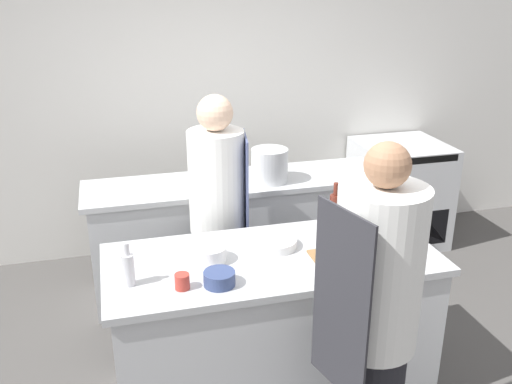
% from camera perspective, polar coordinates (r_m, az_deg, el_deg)
% --- Properties ---
extents(wall_back, '(8.00, 0.06, 2.80)m').
position_cam_1_polar(wall_back, '(4.99, -5.37, 9.80)').
color(wall_back, silver).
rests_on(wall_back, ground_plane).
extents(prep_counter, '(1.85, 0.81, 0.91)m').
position_cam_1_polar(prep_counter, '(3.40, 1.56, -13.17)').
color(prep_counter, silver).
rests_on(prep_counter, ground_plane).
extents(pass_counter, '(2.31, 0.59, 0.91)m').
position_cam_1_polar(pass_counter, '(4.48, -1.76, -4.21)').
color(pass_counter, silver).
rests_on(pass_counter, ground_plane).
extents(oven_range, '(0.76, 0.74, 0.94)m').
position_cam_1_polar(oven_range, '(5.43, 14.07, -0.07)').
color(oven_range, silver).
rests_on(oven_range, ground_plane).
extents(chef_at_prep_near, '(0.44, 0.42, 1.75)m').
position_cam_1_polar(chef_at_prep_near, '(2.69, 11.58, -13.33)').
color(chef_at_prep_near, black).
rests_on(chef_at_prep_near, ground_plane).
extents(chef_at_stove, '(0.40, 0.39, 1.68)m').
position_cam_1_polar(chef_at_stove, '(3.79, -3.80, -2.80)').
color(chef_at_stove, black).
rests_on(chef_at_stove, ground_plane).
extents(bottle_olive_oil, '(0.06, 0.06, 0.24)m').
position_cam_1_polar(bottle_olive_oil, '(3.41, 10.19, -2.98)').
color(bottle_olive_oil, black).
rests_on(bottle_olive_oil, prep_counter).
extents(bottle_vinegar, '(0.06, 0.06, 0.23)m').
position_cam_1_polar(bottle_vinegar, '(2.92, -12.65, -7.47)').
color(bottle_vinegar, silver).
rests_on(bottle_vinegar, prep_counter).
extents(bottle_wine, '(0.07, 0.07, 0.28)m').
position_cam_1_polar(bottle_wine, '(3.52, 7.89, -1.71)').
color(bottle_wine, '#5B2319').
rests_on(bottle_wine, prep_counter).
extents(bowl_mixing_large, '(0.16, 0.16, 0.07)m').
position_cam_1_polar(bowl_mixing_large, '(2.89, -3.68, -8.61)').
color(bowl_mixing_large, navy).
rests_on(bowl_mixing_large, prep_counter).
extents(bowl_prep_small, '(0.18, 0.18, 0.08)m').
position_cam_1_polar(bowl_prep_small, '(3.11, -4.61, -6.18)').
color(bowl_prep_small, white).
rests_on(bowl_prep_small, prep_counter).
extents(bowl_ceramic_blue, '(0.26, 0.26, 0.05)m').
position_cam_1_polar(bowl_ceramic_blue, '(3.27, 1.81, -5.07)').
color(bowl_ceramic_blue, white).
rests_on(bowl_ceramic_blue, prep_counter).
extents(cup, '(0.07, 0.07, 0.08)m').
position_cam_1_polar(cup, '(2.87, -7.39, -8.86)').
color(cup, '#B2382D').
rests_on(cup, prep_counter).
extents(cutting_board, '(0.40, 0.26, 0.01)m').
position_cam_1_polar(cutting_board, '(3.19, 9.29, -6.42)').
color(cutting_board, olive).
rests_on(cutting_board, prep_counter).
extents(stockpot, '(0.27, 0.27, 0.25)m').
position_cam_1_polar(stockpot, '(4.24, 1.36, 2.69)').
color(stockpot, silver).
rests_on(stockpot, pass_counter).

